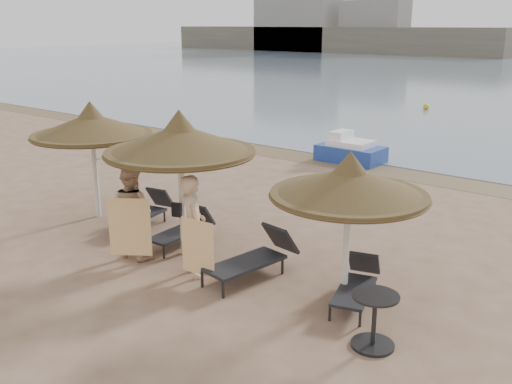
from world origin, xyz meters
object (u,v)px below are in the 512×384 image
Objects in this scene: lounger_far_right at (357,283)px; lounger_far_left at (145,211)px; person_left at (131,204)px; lounger_near_right at (256,256)px; lounger_near_left at (184,228)px; person_right at (193,218)px; side_table at (374,322)px; palapa_left at (91,126)px; pedal_boat at (350,151)px; palapa_center at (180,140)px; palapa_right at (349,183)px.

lounger_far_left is at bearing 160.41° from lounger_far_right.
lounger_near_right is at bearing -168.62° from person_left.
person_left reaches higher than lounger_far_right.
lounger_far_right is at bearing -13.35° from lounger_far_left.
lounger_near_left is 0.75× the size of person_right.
side_table is (0.90, -1.14, 0.07)m from lounger_far_right.
palapa_left reaches higher than pedal_boat.
lounger_near_left is at bearing 179.40° from lounger_near_right.
lounger_far_right is at bearing -172.68° from person_left.
side_table is (5.12, -1.20, 0.06)m from lounger_near_left.
pedal_boat is at bearing 92.69° from lounger_near_left.
person_left is (1.25, -1.39, 0.75)m from lounger_far_left.
person_right is at bearing -34.15° from palapa_center.
palapa_left is at bearing -28.82° from person_left.
palapa_right is at bearing -169.39° from lounger_far_right.
palapa_right is at bearing -14.45° from lounger_far_left.
lounger_far_left is at bearing 167.88° from lounger_near_left.
lounger_far_right is at bearing 16.72° from lounger_near_right.
pedal_boat is at bearing 77.90° from palapa_left.
pedal_boat is at bearing 76.03° from lounger_far_left.
pedal_boat is at bearing 117.67° from lounger_near_right.
lounger_far_left is (1.39, 0.31, -1.89)m from palapa_left.
person_left is at bearing -166.80° from palapa_right.
palapa_right is at bearing -173.32° from person_left.
pedal_boat reaches higher than lounger_far_left.
lounger_near_left is (-0.43, 0.43, -2.03)m from palapa_center.
person_left is at bearing -153.81° from lounger_near_right.
person_left reaches higher than side_table.
side_table is at bearing 173.10° from person_left.
person_right is (1.59, 0.12, 0.02)m from person_left.
lounger_near_right is 9.76m from pedal_boat.
palapa_right reaches higher than side_table.
lounger_near_right is at bearing -70.28° from pedal_boat.
palapa_left is 3.47m from lounger_near_left.
palapa_left is 1.57× the size of lounger_far_left.
lounger_far_left is (-1.93, 0.66, -2.01)m from palapa_center.
person_right reaches higher than person_left.
palapa_right is 1.76m from lounger_far_right.
pedal_boat is at bearing -46.44° from person_right.
lounger_far_right is at bearing -130.74° from person_right.
lounger_near_left is at bearing -109.13° from person_left.
palapa_right is (3.60, 0.28, -0.29)m from palapa_center.
lounger_near_left is 2.28m from lounger_near_right.
lounger_far_left is 2.01m from person_left.
lounger_far_right is (5.73, -0.29, -0.03)m from lounger_far_left.
lounger_near_left is 0.77× the size of pedal_boat.
person_right reaches higher than side_table.
lounger_near_left is 2.05× the size of side_table.
palapa_left is 2.37m from lounger_far_left.
lounger_far_right is at bearing 27.33° from palapa_right.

